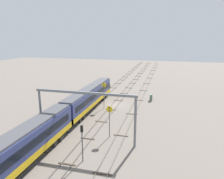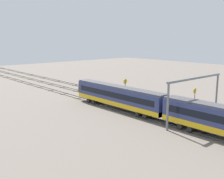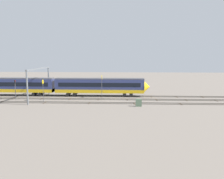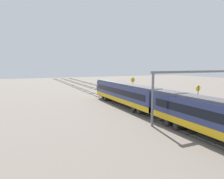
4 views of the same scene
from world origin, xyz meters
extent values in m
plane|color=slate|center=(0.00, 0.00, 0.00)|extent=(205.69, 205.69, 0.00)
cube|color=#59544C|center=(0.00, -5.66, 0.08)|extent=(189.69, 0.07, 0.16)
cube|color=#59544C|center=(0.00, -4.22, 0.08)|extent=(189.69, 0.07, 0.16)
cube|color=#473828|center=(-15.81, -4.94, 0.04)|extent=(0.24, 2.40, 0.08)
cube|color=#473828|center=(-5.27, -4.94, 0.04)|extent=(0.24, 2.40, 0.08)
cube|color=#473828|center=(5.27, -4.94, 0.04)|extent=(0.24, 2.40, 0.08)
cube|color=#473828|center=(15.81, -4.94, 0.04)|extent=(0.24, 2.40, 0.08)
cube|color=#473828|center=(26.35, -4.94, 0.04)|extent=(0.24, 2.40, 0.08)
cube|color=#473828|center=(36.88, -4.94, 0.04)|extent=(0.24, 2.40, 0.08)
cube|color=#473828|center=(47.42, -4.94, 0.04)|extent=(0.24, 2.40, 0.08)
cube|color=#473828|center=(57.96, -4.94, 0.04)|extent=(0.24, 2.40, 0.08)
cube|color=#473828|center=(68.50, -4.94, 0.04)|extent=(0.24, 2.40, 0.08)
cube|color=#473828|center=(79.04, -4.94, 0.04)|extent=(0.24, 2.40, 0.08)
cube|color=#473828|center=(89.57, -4.94, 0.04)|extent=(0.24, 2.40, 0.08)
cube|color=#59544C|center=(0.00, -0.72, 0.08)|extent=(189.69, 0.07, 0.16)
cube|color=#59544C|center=(0.00, 0.72, 0.08)|extent=(189.69, 0.07, 0.16)
cube|color=#473828|center=(-18.24, 0.00, 0.04)|extent=(0.24, 2.40, 0.08)
cube|color=#473828|center=(-10.94, 0.00, 0.04)|extent=(0.24, 2.40, 0.08)
cube|color=#473828|center=(-3.65, 0.00, 0.04)|extent=(0.24, 2.40, 0.08)
cube|color=#473828|center=(3.65, 0.00, 0.04)|extent=(0.24, 2.40, 0.08)
cube|color=#473828|center=(10.94, 0.00, 0.04)|extent=(0.24, 2.40, 0.08)
cube|color=#473828|center=(18.24, 0.00, 0.04)|extent=(0.24, 2.40, 0.08)
cube|color=#473828|center=(25.53, 0.00, 0.04)|extent=(0.24, 2.40, 0.08)
cube|color=#473828|center=(32.83, 0.00, 0.04)|extent=(0.24, 2.40, 0.08)
cube|color=#473828|center=(40.13, 0.00, 0.04)|extent=(0.24, 2.40, 0.08)
cube|color=#473828|center=(47.42, 0.00, 0.04)|extent=(0.24, 2.40, 0.08)
cube|color=#473828|center=(54.72, 0.00, 0.04)|extent=(0.24, 2.40, 0.08)
cube|color=#473828|center=(62.01, 0.00, 0.04)|extent=(0.24, 2.40, 0.08)
cube|color=#473828|center=(69.31, 0.00, 0.04)|extent=(0.24, 2.40, 0.08)
cube|color=#473828|center=(76.60, 0.00, 0.04)|extent=(0.24, 2.40, 0.08)
cube|color=#59544C|center=(0.00, 4.22, 0.08)|extent=(189.69, 0.07, 0.16)
cube|color=#59544C|center=(0.00, 5.66, 0.08)|extent=(189.69, 0.07, 0.16)
cube|color=#473828|center=(-23.71, 4.94, 0.04)|extent=(0.24, 2.40, 0.08)
cube|color=#473828|center=(-16.94, 4.94, 0.04)|extent=(0.24, 2.40, 0.08)
cube|color=#473828|center=(-10.16, 4.94, 0.04)|extent=(0.24, 2.40, 0.08)
cube|color=#473828|center=(-3.39, 4.94, 0.04)|extent=(0.24, 2.40, 0.08)
cube|color=#473828|center=(3.39, 4.94, 0.04)|extent=(0.24, 2.40, 0.08)
cube|color=#473828|center=(10.16, 4.94, 0.04)|extent=(0.24, 2.40, 0.08)
cube|color=#473828|center=(16.94, 4.94, 0.04)|extent=(0.24, 2.40, 0.08)
cube|color=#473828|center=(23.71, 4.94, 0.04)|extent=(0.24, 2.40, 0.08)
cube|color=#473828|center=(30.49, 4.94, 0.04)|extent=(0.24, 2.40, 0.08)
cube|color=#473828|center=(37.26, 4.94, 0.04)|extent=(0.24, 2.40, 0.08)
cube|color=#473828|center=(44.03, 4.94, 0.04)|extent=(0.24, 2.40, 0.08)
cube|color=#473828|center=(50.81, 4.94, 0.04)|extent=(0.24, 2.40, 0.08)
cube|color=#473828|center=(57.58, 4.94, 0.04)|extent=(0.24, 2.40, 0.08)
cube|color=#473828|center=(64.36, 4.94, 0.04)|extent=(0.24, 2.40, 0.08)
cube|color=navy|center=(-3.84, 4.94, 2.86)|extent=(24.00, 2.90, 3.60)
cube|color=gold|center=(-3.84, 4.94, 1.51)|extent=(24.00, 2.94, 0.90)
cube|color=#4C4C51|center=(-3.84, 4.94, 4.81)|extent=(24.00, 2.50, 0.30)
cube|color=black|center=(-3.84, 3.48, 3.29)|extent=(22.00, 0.04, 1.10)
cube|color=black|center=(-3.84, 6.40, 3.29)|extent=(22.00, 0.04, 1.10)
cylinder|color=black|center=(-12.42, 4.94, 0.61)|extent=(0.90, 2.70, 0.90)
cylinder|color=black|center=(-10.62, 4.94, 0.61)|extent=(0.90, 2.70, 0.90)
cylinder|color=black|center=(2.94, 4.94, 0.61)|extent=(0.90, 2.70, 0.90)
cylinder|color=black|center=(4.74, 4.94, 0.61)|extent=(0.90, 2.70, 0.90)
cylinder|color=black|center=(-21.86, 4.94, 0.61)|extent=(0.90, 2.70, 0.90)
cylinder|color=black|center=(-20.06, 4.94, 0.61)|extent=(0.90, 2.70, 0.90)
cone|color=gold|center=(8.96, 4.94, 2.68)|extent=(1.60, 3.24, 3.24)
cylinder|color=slate|center=(-18.78, -7.66, 3.79)|extent=(0.36, 0.36, 7.58)
cylinder|color=slate|center=(-18.78, 7.81, 3.79)|extent=(0.36, 0.36, 7.58)
cube|color=slate|center=(-18.78, 0.07, 7.76)|extent=(0.40, 16.07, 0.35)
cylinder|color=#4C4C51|center=(-16.74, -3.21, 2.62)|extent=(0.12, 0.12, 5.23)
cylinder|color=yellow|center=(-16.70, -3.21, 4.77)|extent=(0.05, 1.04, 1.04)
cube|color=black|center=(-16.67, -3.21, 4.77)|extent=(0.02, 0.47, 0.12)
cylinder|color=#4C4C51|center=(-2.96, 1.88, 2.97)|extent=(0.12, 0.12, 5.94)
cylinder|color=yellow|center=(-2.92, 1.88, 5.46)|extent=(0.05, 1.05, 1.05)
cube|color=black|center=(-2.89, 1.88, 5.46)|extent=(0.02, 0.47, 0.12)
cube|color=#597259|center=(6.02, -8.06, 0.81)|extent=(1.30, 0.63, 1.63)
cube|color=#333333|center=(6.68, -8.06, 1.06)|extent=(0.02, 0.44, 0.24)
camera|label=1|loc=(-47.45, -11.71, 15.80)|focal=34.16mm
camera|label=2|loc=(-44.50, 42.24, 14.69)|focal=43.82mm
camera|label=3|loc=(2.90, -60.23, 10.93)|focal=38.91mm
camera|label=4|loc=(-42.49, 24.87, 8.78)|focal=32.60mm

